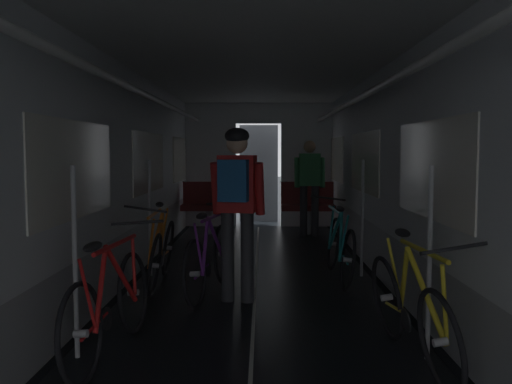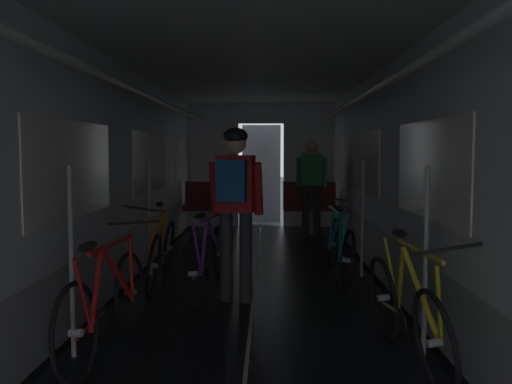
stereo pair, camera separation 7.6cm
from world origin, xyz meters
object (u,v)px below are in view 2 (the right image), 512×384
(bicycle_teal, at_px, (339,247))
(person_standing_near_bench, at_px, (311,181))
(bicycle_yellow, at_px, (406,310))
(bench_seat_far_right, at_px, (309,203))
(bicycle_red, at_px, (107,304))
(person_cyclist_aisle, at_px, (235,195))
(bicycle_orange, at_px, (161,251))
(bicycle_purple_in_aisle, at_px, (209,259))
(bench_seat_far_left, at_px, (211,202))

(bicycle_teal, distance_m, person_standing_near_bench, 3.22)
(bicycle_yellow, bearing_deg, bench_seat_far_right, 92.18)
(bicycle_red, relative_size, person_cyclist_aisle, 0.98)
(bicycle_yellow, bearing_deg, bicycle_orange, 134.68)
(person_standing_near_bench, bearing_deg, bicycle_orange, -119.53)
(bicycle_teal, height_order, bicycle_purple_in_aisle, bicycle_teal)
(bicycle_red, bearing_deg, bicycle_orange, 90.55)
(bicycle_orange, bearing_deg, bicycle_yellow, -45.32)
(bicycle_purple_in_aisle, height_order, person_standing_near_bench, person_standing_near_bench)
(bench_seat_far_right, height_order, person_standing_near_bench, person_standing_near_bench)
(bicycle_teal, bearing_deg, bicycle_red, -130.12)
(bench_seat_far_left, xyz_separation_m, bicycle_red, (-0.13, -5.93, -0.18))
(bench_seat_far_left, relative_size, bicycle_red, 0.58)
(bicycle_teal, bearing_deg, person_standing_near_bench, 91.46)
(bicycle_orange, relative_size, bicycle_purple_in_aisle, 1.01)
(bench_seat_far_right, bearing_deg, bench_seat_far_left, 180.00)
(bicycle_orange, distance_m, bicycle_purple_in_aisle, 0.72)
(bicycle_teal, xyz_separation_m, bicycle_orange, (-2.04, -0.29, -0.00))
(bicycle_teal, xyz_separation_m, bicycle_purple_in_aisle, (-1.45, -0.70, 0.00))
(bicycle_teal, height_order, person_standing_near_bench, person_standing_near_bench)
(bench_seat_far_left, xyz_separation_m, person_standing_near_bench, (1.80, -0.38, 0.41))
(bicycle_purple_in_aisle, bearing_deg, bicycle_yellow, -48.28)
(bicycle_red, bearing_deg, bicycle_yellow, -2.72)
(bicycle_teal, relative_size, bicycle_yellow, 1.00)
(bench_seat_far_left, height_order, bicycle_orange, bicycle_orange)
(bench_seat_far_right, distance_m, person_cyclist_aisle, 4.66)
(bicycle_orange, bearing_deg, bicycle_teal, 8.04)
(bicycle_orange, relative_size, person_standing_near_bench, 1.01)
(bench_seat_far_right, distance_m, person_standing_near_bench, 0.55)
(bench_seat_far_left, bearing_deg, bicycle_teal, -61.99)
(bench_seat_far_right, height_order, bicycle_yellow, bicycle_yellow)
(person_cyclist_aisle, bearing_deg, bicycle_purple_in_aisle, 138.37)
(bicycle_red, height_order, bicycle_yellow, bicycle_yellow)
(bicycle_red, relative_size, bicycle_purple_in_aisle, 1.01)
(bench_seat_far_right, distance_m, bicycle_yellow, 6.04)
(bench_seat_far_right, xyz_separation_m, bicycle_orange, (-1.95, -3.83, -0.19))
(bench_seat_far_left, relative_size, bicycle_teal, 0.58)
(bench_seat_far_left, height_order, bicycle_purple_in_aisle, bench_seat_far_left)
(bicycle_red, xyz_separation_m, person_standing_near_bench, (1.93, 5.55, 0.59))
(bench_seat_far_right, xyz_separation_m, bicycle_purple_in_aisle, (-1.37, -4.24, -0.18))
(bench_seat_far_left, distance_m, bicycle_red, 5.94)
(bench_seat_far_right, bearing_deg, person_cyclist_aisle, -103.39)
(person_cyclist_aisle, distance_m, bicycle_purple_in_aisle, 0.79)
(bench_seat_far_left, height_order, bicycle_teal, same)
(bicycle_teal, xyz_separation_m, bicycle_yellow, (0.15, -2.49, -0.00))
(bicycle_orange, distance_m, person_standing_near_bench, 4.01)
(bicycle_orange, bearing_deg, bench_seat_far_left, 87.73)
(bicycle_red, bearing_deg, bench_seat_far_left, 88.73)
(bench_seat_far_left, relative_size, bicycle_orange, 0.58)
(bicycle_red, relative_size, bicycle_orange, 1.00)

